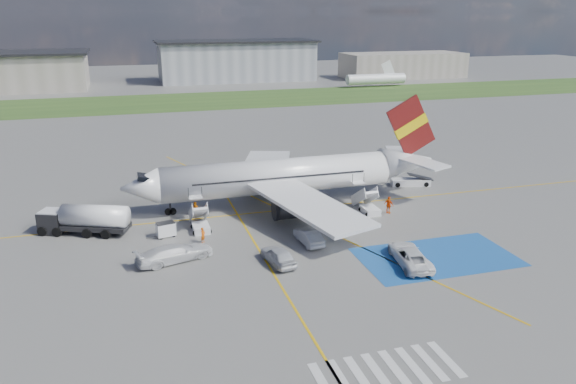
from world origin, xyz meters
The scene contains 22 objects.
ground centered at (0.00, 0.00, 0.00)m, with size 400.00×400.00×0.00m, color #60605E.
grass_strip centered at (0.00, 95.00, 0.01)m, with size 400.00×30.00×0.01m, color #2D4C1E.
taxiway_line_main centered at (0.00, 12.00, 0.01)m, with size 120.00×0.20×0.01m, color gold.
taxiway_line_cross centered at (-5.00, -10.00, 0.01)m, with size 0.20×60.00×0.01m, color gold.
taxiway_line_diag centered at (0.00, 12.00, 0.01)m, with size 0.20×60.00×0.01m, color gold.
staging_box centered at (10.00, -4.00, 0.01)m, with size 14.00×8.00×0.01m, color #1A519D.
crosswalk centered at (-1.80, -18.00, 0.01)m, with size 9.00×4.00×0.01m.
terminal_centre centered at (20.00, 135.00, 6.00)m, with size 48.00×18.00×12.00m, color gray.
terminal_east centered at (75.00, 128.00, 4.00)m, with size 40.00×16.00×8.00m, color gray.
airliner centered at (1.51, 14.00, 3.39)m, with size 36.81×32.95×11.92m.
airstairs_fwd centered at (-9.50, 8.70, 0.62)m, with size 1.90×5.20×3.60m.
airstairs_aft centered at (9.00, 8.70, 0.62)m, with size 1.90×5.20×3.60m.
fuel_tanker centered at (-20.58, 10.93, 1.27)m, with size 9.05×5.62×3.03m.
gpu_cart centered at (-13.00, 7.85, 0.67)m, with size 1.98×1.50×1.49m.
belt_loader centered at (18.37, 16.45, 0.39)m, with size 5.42×2.92×1.57m.
car_silver_a centered at (-4.06, -1.26, 0.78)m, with size 1.84×4.58×1.56m, color silver.
car_silver_b centered at (-0.08, 2.30, 0.72)m, with size 1.52×4.37×1.44m, color #B9BBC0.
van_white_a centered at (7.01, -4.43, 0.97)m, with size 2.38×5.16×1.94m, color white.
van_white_b centered at (-12.70, 1.87, 1.02)m, with size 2.12×5.22×2.05m, color silver.
crew_fwd centered at (-9.71, 5.33, 0.77)m, with size 0.56×0.37×1.53m, color #E15B0B.
crew_nose centered at (-9.44, 12.94, 0.79)m, with size 0.76×0.59×1.57m, color orange.
crew_aft centered at (10.96, 7.74, 0.97)m, with size 1.13×0.47×1.93m, color #FF5F0D.
Camera 1 is at (-15.99, -44.60, 21.10)m, focal length 35.00 mm.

